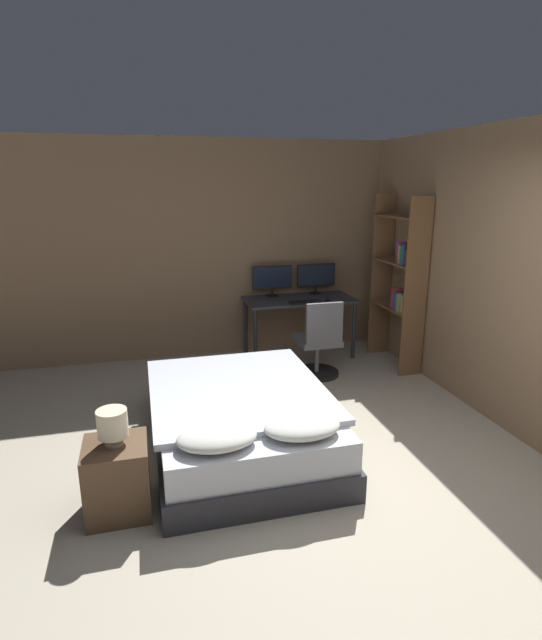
{
  "coord_description": "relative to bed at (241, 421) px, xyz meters",
  "views": [
    {
      "loc": [
        -1.34,
        -2.61,
        2.2
      ],
      "look_at": [
        -0.02,
        2.4,
        0.75
      ],
      "focal_mm": 28.0,
      "sensor_mm": 36.0,
      "label": 1
    }
  ],
  "objects": [
    {
      "name": "nightstand",
      "position": [
        -0.97,
        -0.6,
        -0.01
      ],
      "size": [
        0.42,
        0.42,
        0.51
      ],
      "color": "brown",
      "rests_on": "ground_plane"
    },
    {
      "name": "ground_plane",
      "position": [
        0.62,
        -1.13,
        -0.26
      ],
      "size": [
        20.0,
        20.0,
        0.0
      ],
      "primitive_type": "plane",
      "color": "#B2A893"
    },
    {
      "name": "wall_side_right",
      "position": [
        2.43,
        0.37,
        1.09
      ],
      "size": [
        0.06,
        12.0,
        2.7
      ],
      "color": "#8E7051",
      "rests_on": "ground_plane"
    },
    {
      "name": "office_chair",
      "position": [
        1.2,
        1.38,
        0.11
      ],
      "size": [
        0.52,
        0.52,
        0.91
      ],
      "color": "black",
      "rests_on": "ground_plane"
    },
    {
      "name": "desk",
      "position": [
        1.2,
        2.12,
        0.4
      ],
      "size": [
        1.38,
        0.65,
        0.76
      ],
      "color": "#38383D",
      "rests_on": "ground_plane"
    },
    {
      "name": "keyboard",
      "position": [
        1.2,
        1.9,
        0.51
      ],
      "size": [
        0.4,
        0.13,
        0.02
      ],
      "color": "black",
      "rests_on": "desk"
    },
    {
      "name": "monitor_left",
      "position": [
        0.9,
        2.35,
        0.73
      ],
      "size": [
        0.52,
        0.16,
        0.39
      ],
      "color": "black",
      "rests_on": "desk"
    },
    {
      "name": "bed",
      "position": [
        0.0,
        0.0,
        0.0
      ],
      "size": [
        1.44,
        1.96,
        0.59
      ],
      "color": "#2D2D33",
      "rests_on": "ground_plane"
    },
    {
      "name": "wall_back",
      "position": [
        0.62,
        2.52,
        1.09
      ],
      "size": [
        12.0,
        0.06,
        2.7
      ],
      "color": "#8E7051",
      "rests_on": "ground_plane"
    },
    {
      "name": "bookshelf",
      "position": [
        2.24,
        1.47,
        0.84
      ],
      "size": [
        0.28,
        0.86,
        2.04
      ],
      "color": "brown",
      "rests_on": "ground_plane"
    },
    {
      "name": "computer_mouse",
      "position": [
        1.49,
        1.9,
        0.52
      ],
      "size": [
        0.07,
        0.05,
        0.04
      ],
      "color": "black",
      "rests_on": "desk"
    },
    {
      "name": "bedside_lamp",
      "position": [
        -0.97,
        -0.6,
        0.4
      ],
      "size": [
        0.2,
        0.2,
        0.25
      ],
      "color": "gray",
      "rests_on": "nightstand"
    },
    {
      "name": "monitor_right",
      "position": [
        1.49,
        2.35,
        0.73
      ],
      "size": [
        0.52,
        0.16,
        0.39
      ],
      "color": "black",
      "rests_on": "desk"
    }
  ]
}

